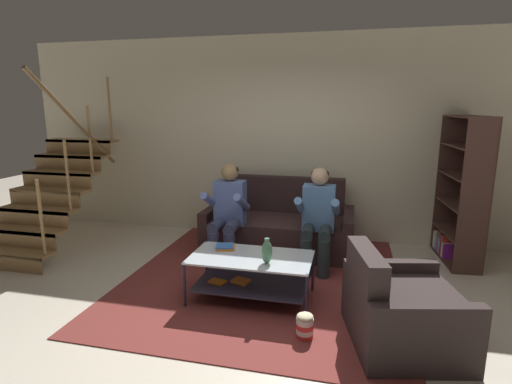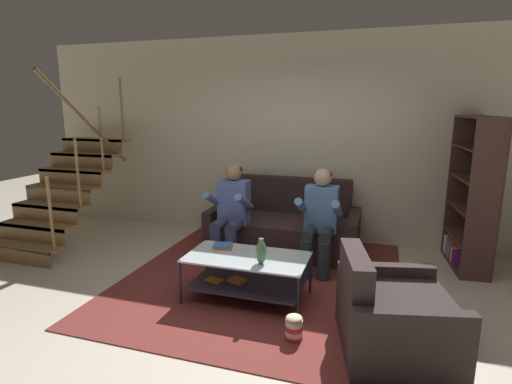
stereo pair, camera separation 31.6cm
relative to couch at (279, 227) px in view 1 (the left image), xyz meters
The scene contains 13 objects.
ground 1.86m from the couch, 85.45° to the right, with size 16.80×16.80×0.00m, color beige.
back_partition 1.32m from the couch, 76.87° to the left, with size 8.40×0.12×2.90m, color beige.
staircase_run 3.14m from the couch, 167.53° to the right, with size 1.09×1.78×2.35m.
couch is the anchor object (origin of this frame).
person_seated_left 0.87m from the couch, 134.45° to the right, with size 0.50×0.58×1.22m.
person_seated_right 0.87m from the couch, 45.58° to the right, with size 0.50×0.58×1.21m.
coffee_table 1.53m from the couch, 90.83° to the right, with size 1.20×0.64×0.46m.
area_rug 0.94m from the couch, 90.50° to the right, with size 3.00×3.47×0.01m.
vase 1.70m from the couch, 84.08° to the right, with size 0.10×0.10×0.25m.
book_stack 1.43m from the couch, 103.43° to the right, with size 0.23×0.21×0.04m.
bookshelf 2.33m from the couch, ahead, with size 0.41×0.97×1.81m.
armchair 2.41m from the couch, 55.77° to the right, with size 1.02×1.09×0.81m.
popcorn_tub 2.19m from the couch, 74.27° to the right, with size 0.15×0.15×0.22m.
Camera 1 is at (0.75, -3.32, 1.92)m, focal length 28.00 mm.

